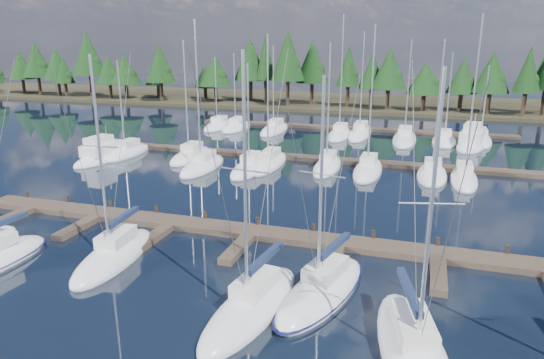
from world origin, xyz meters
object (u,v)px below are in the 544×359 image
(front_sailboat_4, at_px, (322,290))
(front_sailboat_5, at_px, (414,352))
(front_sailboat_3, at_px, (252,306))
(motor_yacht_left, at_px, (103,155))
(motor_yacht_right, at_px, (472,142))
(front_sailboat_2, at_px, (114,255))
(main_dock, at_px, (250,235))

(front_sailboat_4, height_order, front_sailboat_5, front_sailboat_5)
(front_sailboat_3, height_order, motor_yacht_left, front_sailboat_3)
(motor_yacht_left, height_order, motor_yacht_right, motor_yacht_right)
(motor_yacht_left, bearing_deg, motor_yacht_right, 26.47)
(front_sailboat_3, height_order, front_sailboat_5, front_sailboat_3)
(front_sailboat_3, xyz_separation_m, motor_yacht_left, (-26.32, 24.36, 0.20))
(front_sailboat_2, bearing_deg, motor_yacht_right, 60.67)
(front_sailboat_4, bearing_deg, front_sailboat_2, 178.30)
(front_sailboat_5, height_order, motor_yacht_right, front_sailboat_5)
(front_sailboat_5, xyz_separation_m, motor_yacht_right, (5.49, 45.41, 0.26))
(front_sailboat_3, distance_m, motor_yacht_right, 45.96)
(motor_yacht_right, bearing_deg, front_sailboat_3, -106.65)
(front_sailboat_5, xyz_separation_m, motor_yacht_left, (-34.00, 25.75, 0.21))
(main_dock, distance_m, front_sailboat_3, 9.13)
(main_dock, distance_m, motor_yacht_right, 39.10)
(main_dock, height_order, front_sailboat_3, front_sailboat_3)
(front_sailboat_2, relative_size, motor_yacht_left, 1.43)
(front_sailboat_3, xyz_separation_m, front_sailboat_5, (7.68, -1.39, -0.01))
(motor_yacht_left, bearing_deg, front_sailboat_5, -37.13)
(front_sailboat_4, distance_m, motor_yacht_left, 36.48)
(motor_yacht_right, bearing_deg, front_sailboat_2, -119.33)
(front_sailboat_4, bearing_deg, motor_yacht_right, 76.13)
(front_sailboat_3, bearing_deg, front_sailboat_2, 163.36)
(front_sailboat_5, distance_m, motor_yacht_right, 45.74)
(motor_yacht_left, bearing_deg, front_sailboat_4, -36.66)
(front_sailboat_2, bearing_deg, front_sailboat_5, -13.88)
(front_sailboat_5, distance_m, motor_yacht_left, 42.65)
(motor_yacht_left, relative_size, motor_yacht_right, 0.88)
(motor_yacht_right, bearing_deg, front_sailboat_5, -96.90)
(front_sailboat_3, relative_size, motor_yacht_right, 1.29)
(front_sailboat_3, height_order, motor_yacht_right, front_sailboat_3)
(front_sailboat_3, bearing_deg, motor_yacht_left, 137.22)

